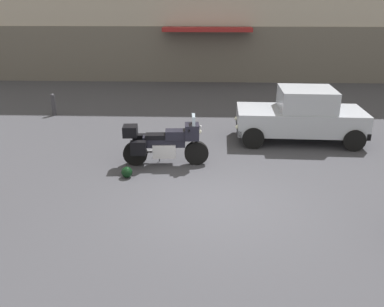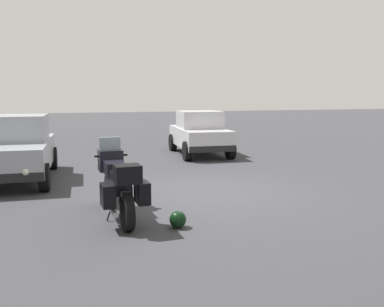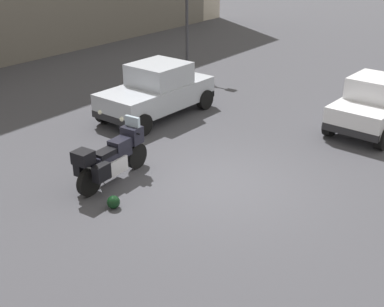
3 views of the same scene
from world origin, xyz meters
name	(u,v)px [view 2 (image 2 of 3)]	position (x,y,z in m)	size (l,w,h in m)	color
ground_plane	(206,192)	(0.00, 0.00, 0.00)	(80.00, 80.00, 0.00)	#38383D
motorcycle	(118,183)	(-1.40, 2.10, 0.62)	(2.26, 0.79, 1.36)	black
helmet	(178,219)	(-2.25, 1.23, 0.14)	(0.28, 0.28, 0.28)	black
car_hatchback_near	(16,149)	(2.59, 4.19, 0.81)	(3.92, 1.89, 1.64)	#9EA3AD
car_compact_side	(200,133)	(5.48, -1.59, 0.77)	(3.54, 1.87, 1.56)	silver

